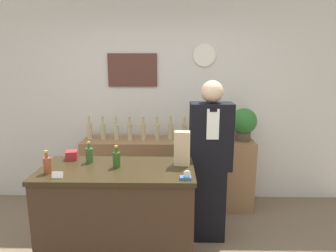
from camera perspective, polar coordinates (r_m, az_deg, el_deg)
The scene contains 23 objects.
back_wall at distance 4.04m, azimuth -2.13°, elevation 4.65°, with size 5.20×0.09×2.70m.
back_shelf at distance 3.97m, azimuth -0.01°, elevation -8.94°, with size 2.17×0.47×0.91m.
display_counter at distance 2.90m, azimuth -9.36°, elevation -16.88°, with size 1.36×0.66×0.96m.
shopkeeper at distance 3.18m, azimuth 8.00°, elevation -6.94°, with size 0.43×0.27×1.70m.
potted_plant at distance 3.85m, azimuth 14.22°, elevation 0.61°, with size 0.32×0.32×0.41m.
paper_bag at distance 2.70m, azimuth 2.69°, elevation -4.26°, with size 0.15×0.11×0.31m.
tape_dispenser at distance 2.42m, azimuth 3.47°, elevation -9.58°, with size 0.09×0.06×0.07m.
price_card_left at distance 2.59m, azimuth -20.32°, elevation -8.73°, with size 0.09×0.02×0.06m.
gift_box at distance 3.03m, azimuth -17.86°, elevation -5.27°, with size 0.12×0.13×0.08m.
counter_bottle_0 at distance 2.71m, azimuth -22.02°, elevation -6.87°, with size 0.07×0.07×0.20m.
counter_bottle_1 at distance 2.88m, azimuth -14.74°, elevation -5.30°, with size 0.07×0.07×0.20m.
counter_bottle_2 at distance 2.70m, azimuth -9.78°, elevation -6.23°, with size 0.07×0.07×0.20m.
shelf_bottle_0 at distance 3.96m, azimuth -14.71°, elevation -0.86°, with size 0.07×0.07×0.30m.
shelf_bottle_1 at distance 3.91m, azimuth -12.27°, elevation -0.88°, with size 0.07×0.07×0.30m.
shelf_bottle_2 at distance 3.86m, azimuth -9.83°, elevation -0.96°, with size 0.07×0.07×0.30m.
shelf_bottle_3 at distance 3.83m, azimuth -7.29°, elevation -0.98°, with size 0.07×0.07×0.30m.
shelf_bottle_4 at distance 3.81m, azimuth -4.71°, elevation -1.00°, with size 0.07×0.07×0.30m.
shelf_bottle_5 at distance 3.81m, azimuth -2.09°, elevation -0.98°, with size 0.07×0.07×0.30m.
shelf_bottle_6 at distance 3.81m, azimuth 0.52°, elevation -0.95°, with size 0.07×0.07×0.30m.
shelf_bottle_7 at distance 3.80m, azimuth 3.13°, elevation -1.00°, with size 0.07×0.07×0.30m.
shelf_bottle_8 at distance 3.82m, azimuth 5.72°, elevation -0.98°, with size 0.07×0.07×0.30m.
shelf_bottle_9 at distance 3.82m, azimuth 8.33°, elevation -1.04°, with size 0.07×0.07×0.30m.
shelf_bottle_10 at distance 3.85m, azimuth 10.89°, elevation -1.04°, with size 0.07×0.07×0.30m.
Camera 1 is at (0.22, -2.00, 1.88)m, focal length 32.00 mm.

